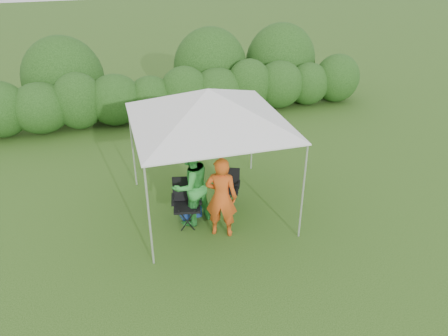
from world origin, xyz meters
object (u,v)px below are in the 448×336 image
object	(u,v)px
canopy	(208,106)
woman	(191,185)
man	(221,197)
cooler	(190,208)
chair_left	(187,199)
chair_right	(229,184)

from	to	relation	value
canopy	woman	bearing A→B (deg)	-143.52
man	cooler	xyz separation A→B (m)	(-0.49, 0.80, -0.69)
chair_left	cooler	size ratio (longest dim) A/B	1.99
canopy	chair_right	world-z (taller)	canopy
canopy	man	world-z (taller)	canopy
chair_right	woman	bearing A→B (deg)	-130.32
woman	cooler	world-z (taller)	woman
man	canopy	bearing A→B (deg)	-66.44
canopy	chair_left	size ratio (longest dim) A/B	3.06
chair_left	woman	size ratio (longest dim) A/B	0.55
woman	chair_right	bearing A→B (deg)	-177.05
chair_right	chair_left	world-z (taller)	chair_left
chair_right	cooler	size ratio (longest dim) A/B	1.59
chair_left	woman	xyz separation A→B (m)	(0.10, -0.02, 0.34)
man	cooler	distance (m)	1.17
chair_right	cooler	xyz separation A→B (m)	(-0.99, -0.31, -0.26)
cooler	woman	bearing A→B (deg)	-99.57
canopy	chair_right	xyz separation A→B (m)	(0.49, 0.16, -2.00)
man	woman	distance (m)	0.77
canopy	chair_right	bearing A→B (deg)	17.78
chair_right	chair_left	xyz separation A→B (m)	(-1.09, -0.51, 0.11)
chair_right	cooler	world-z (taller)	chair_right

